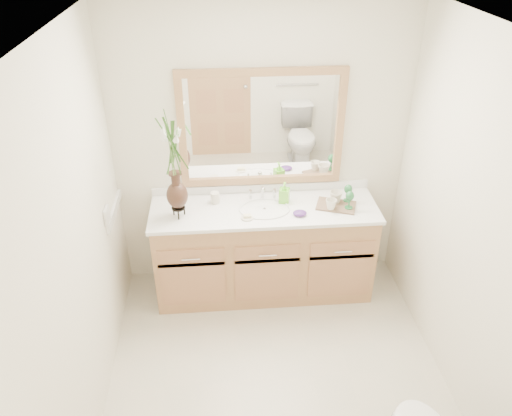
{
  "coord_description": "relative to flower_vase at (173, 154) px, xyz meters",
  "views": [
    {
      "loc": [
        -0.35,
        -2.41,
        2.92
      ],
      "look_at": [
        -0.1,
        0.65,
        1.06
      ],
      "focal_mm": 35.0,
      "sensor_mm": 36.0,
      "label": 1
    }
  ],
  "objects": [
    {
      "name": "tumbler",
      "position": [
        0.29,
        0.19,
        -0.49
      ],
      "size": [
        0.07,
        0.07,
        0.09
      ],
      "primitive_type": "cylinder",
      "color": "beige",
      "rests_on": "counter"
    },
    {
      "name": "tray",
      "position": [
        1.26,
        0.04,
        -0.53
      ],
      "size": [
        0.36,
        0.3,
        0.02
      ],
      "primitive_type": "cube",
      "rotation": [
        0.0,
        0.0,
        -0.34
      ],
      "color": "brown",
      "rests_on": "counter"
    },
    {
      "name": "wall_right",
      "position": [
        1.88,
        -0.95,
        -0.17
      ],
      "size": [
        0.02,
        2.6,
        2.4
      ],
      "primitive_type": "cube",
      "color": "white",
      "rests_on": "floor"
    },
    {
      "name": "wall_left",
      "position": [
        -0.52,
        -0.95,
        -0.17
      ],
      "size": [
        0.02,
        2.6,
        2.4
      ],
      "primitive_type": "cube",
      "color": "white",
      "rests_on": "floor"
    },
    {
      "name": "wall_back",
      "position": [
        0.68,
        0.35,
        -0.17
      ],
      "size": [
        2.4,
        0.02,
        2.4
      ],
      "primitive_type": "cube",
      "color": "white",
      "rests_on": "floor"
    },
    {
      "name": "soap_bottle",
      "position": [
        0.85,
        0.15,
        -0.46
      ],
      "size": [
        0.09,
        0.09,
        0.16
      ],
      "primitive_type": "imported",
      "rotation": [
        0.0,
        0.0,
        -0.29
      ],
      "color": "#72DE34",
      "rests_on": "counter"
    },
    {
      "name": "switch_plate",
      "position": [
        -0.51,
        -0.18,
        -0.39
      ],
      "size": [
        0.02,
        0.12,
        0.12
      ],
      "primitive_type": "cube",
      "color": "white",
      "rests_on": "wall_left"
    },
    {
      "name": "mirror",
      "position": [
        0.68,
        0.33,
        0.03
      ],
      "size": [
        1.32,
        0.04,
        0.97
      ],
      "color": "white",
      "rests_on": "wall_back"
    },
    {
      "name": "floor",
      "position": [
        0.68,
        -0.95,
        -1.37
      ],
      "size": [
        2.6,
        2.6,
        0.0
      ],
      "primitive_type": "plane",
      "color": "beige",
      "rests_on": "ground"
    },
    {
      "name": "flower_vase",
      "position": [
        0.0,
        0.0,
        0.0
      ],
      "size": [
        0.19,
        0.19,
        0.8
      ],
      "rotation": [
        0.0,
        0.0,
        -0.29
      ],
      "color": "black",
      "rests_on": "counter"
    },
    {
      "name": "sink",
      "position": [
        0.68,
        0.05,
        -0.59
      ],
      "size": [
        0.38,
        0.34,
        0.23
      ],
      "color": "white",
      "rests_on": "counter"
    },
    {
      "name": "mug_right",
      "position": [
        1.27,
        0.08,
        -0.47
      ],
      "size": [
        0.14,
        0.14,
        0.11
      ],
      "primitive_type": "imported",
      "rotation": [
        0.0,
        0.0,
        0.53
      ],
      "color": "beige",
      "rests_on": "tray"
    },
    {
      "name": "goblet_front",
      "position": [
        1.35,
        -0.01,
        -0.42
      ],
      "size": [
        0.07,
        0.07,
        0.15
      ],
      "color": "#257038",
      "rests_on": "tray"
    },
    {
      "name": "soap_dish",
      "position": [
        0.53,
        -0.08,
        -0.53
      ],
      "size": [
        0.1,
        0.1,
        0.03
      ],
      "color": "beige",
      "rests_on": "counter"
    },
    {
      "name": "counter",
      "position": [
        0.68,
        0.07,
        -0.56
      ],
      "size": [
        1.84,
        0.57,
        0.03
      ],
      "primitive_type": "cube",
      "color": "white",
      "rests_on": "vanity"
    },
    {
      "name": "ceiling",
      "position": [
        0.68,
        -0.95,
        1.03
      ],
      "size": [
        2.4,
        2.6,
        0.02
      ],
      "primitive_type": "cube",
      "color": "white",
      "rests_on": "wall_back"
    },
    {
      "name": "vanity",
      "position": [
        0.68,
        0.07,
        -0.97
      ],
      "size": [
        1.8,
        0.55,
        0.8
      ],
      "color": "tan",
      "rests_on": "floor"
    },
    {
      "name": "purple_dish",
      "position": [
        0.95,
        -0.07,
        -0.52
      ],
      "size": [
        0.14,
        0.13,
        0.04
      ],
      "primitive_type": "ellipsoid",
      "rotation": [
        0.0,
        0.0,
        0.41
      ],
      "color": "#4C2672",
      "rests_on": "counter"
    },
    {
      "name": "goblet_back",
      "position": [
        1.37,
        0.1,
        -0.43
      ],
      "size": [
        0.07,
        0.07,
        0.15
      ],
      "color": "#257038",
      "rests_on": "tray"
    },
    {
      "name": "mug_left",
      "position": [
        1.21,
        -0.01,
        -0.48
      ],
      "size": [
        0.1,
        0.09,
        0.09
      ],
      "primitive_type": "imported",
      "rotation": [
        0.0,
        0.0,
        0.1
      ],
      "color": "beige",
      "rests_on": "tray"
    }
  ]
}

